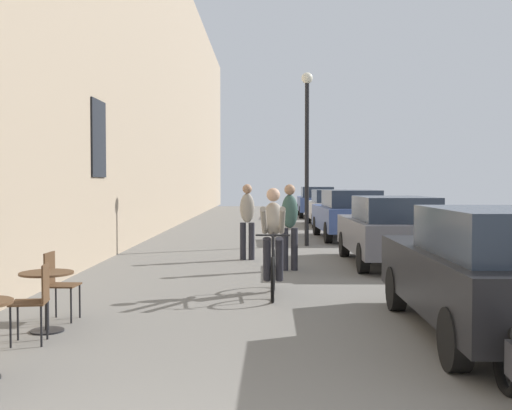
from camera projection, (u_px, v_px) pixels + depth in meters
The scene contains 13 objects.
building_facade_left at pixel (119, 42), 16.62m from camera, with size 0.54×68.00×11.15m.
cafe_table_mid at pixel (47, 289), 7.43m from camera, with size 0.64×0.64×0.72m.
cafe_chair_mid_toward_street at pixel (36, 297), 6.89m from camera, with size 0.43×0.43×0.89m.
cafe_chair_mid_toward_wall at pixel (57, 281), 8.04m from camera, with size 0.40×0.40×0.89m.
cyclist_on_bicycle at pixel (273, 244), 9.94m from camera, with size 0.52×1.76×1.74m.
pedestrian_near at pixel (290, 222), 12.60m from camera, with size 0.38×0.30×1.76m.
pedestrian_mid at pixel (247, 217), 14.35m from camera, with size 0.35×0.26×1.76m.
street_lamp at pixel (307, 136), 17.46m from camera, with size 0.32×0.32×4.90m.
parked_car_nearest at pixel (493, 271), 7.10m from camera, with size 1.84×4.28×1.52m.
parked_car_second at pixel (390, 229), 13.45m from camera, with size 1.81×4.23×1.50m.
parked_car_third at pixel (349, 214), 19.59m from camera, with size 1.98×4.45×1.56m.
parked_car_fourth at pixel (331, 207), 25.78m from camera, with size 1.84×4.25×1.50m.
parked_car_fifth at pixel (316, 201), 32.15m from camera, with size 1.94×4.46×1.58m.
Camera 1 is at (0.51, -2.72, 1.80)m, focal length 43.37 mm.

